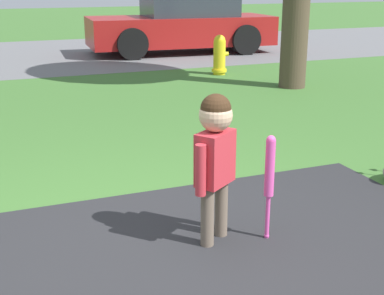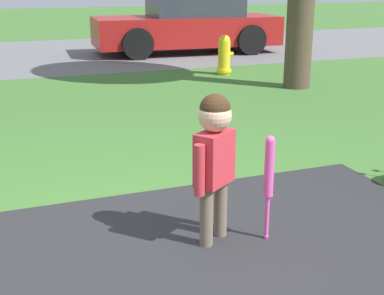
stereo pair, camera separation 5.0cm
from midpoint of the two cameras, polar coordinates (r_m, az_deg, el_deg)
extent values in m
plane|color=#3D6B2D|center=(3.46, -6.06, -11.49)|extent=(60.00, 60.00, 0.00)
cube|color=slate|center=(12.76, -17.64, 9.29)|extent=(40.00, 6.00, 0.01)
cylinder|color=#6B5B4C|center=(3.48, 1.96, -7.41)|extent=(0.09, 0.09, 0.41)
cylinder|color=#6B5B4C|center=(3.62, 3.47, -6.44)|extent=(0.09, 0.09, 0.41)
cube|color=#BF2D38|center=(3.41, 2.82, -1.13)|extent=(0.31, 0.28, 0.35)
cylinder|color=#BF2D38|center=(3.29, 1.25, -2.45)|extent=(0.07, 0.07, 0.33)
cylinder|color=#BF2D38|center=(3.56, 4.26, -0.89)|extent=(0.07, 0.07, 0.33)
sphere|color=#D8AD8C|center=(3.33, 2.89, 3.46)|extent=(0.21, 0.21, 0.21)
sphere|color=#382314|center=(3.32, 2.90, 4.08)|extent=(0.20, 0.20, 0.20)
sphere|color=#E54CA5|center=(3.68, 8.29, -9.34)|extent=(0.03, 0.03, 0.03)
cylinder|color=#E54CA5|center=(3.62, 8.39, -7.39)|extent=(0.03, 0.03, 0.31)
cylinder|color=#E54CA5|center=(3.49, 8.64, -2.23)|extent=(0.06, 0.06, 0.38)
sphere|color=#E54CA5|center=(3.43, 8.79, 0.76)|extent=(0.06, 0.06, 0.06)
cylinder|color=yellow|center=(9.79, 3.59, 9.54)|extent=(0.22, 0.22, 0.61)
sphere|color=yellow|center=(9.75, 3.63, 11.30)|extent=(0.21, 0.21, 0.21)
cylinder|color=yellow|center=(9.82, 3.57, 8.21)|extent=(0.27, 0.27, 0.05)
cylinder|color=yellow|center=(9.83, 4.25, 9.91)|extent=(0.10, 0.08, 0.08)
cube|color=maroon|center=(12.69, -0.53, 12.36)|extent=(4.32, 1.89, 0.64)
cube|color=#2D333D|center=(12.71, 0.40, 14.92)|extent=(2.12, 1.55, 0.48)
cylinder|color=black|center=(11.61, -5.68, 10.94)|extent=(0.68, 0.23, 0.67)
cylinder|color=black|center=(13.20, -7.12, 11.69)|extent=(0.68, 0.23, 0.67)
cylinder|color=black|center=(12.39, 6.48, 11.33)|extent=(0.68, 0.23, 0.67)
cylinder|color=black|center=(13.89, 3.79, 12.07)|extent=(0.68, 0.23, 0.67)
camera|label=1|loc=(0.03, -89.62, 0.12)|focal=50.00mm
camera|label=2|loc=(0.03, 90.38, -0.12)|focal=50.00mm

